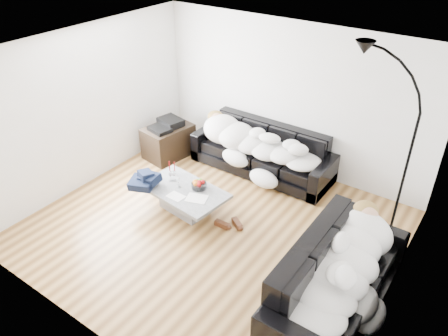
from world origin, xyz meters
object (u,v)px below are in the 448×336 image
Objects in this scene: sleeper_right at (341,266)px; wine_glass_c at (179,183)px; fruit_bowl at (199,184)px; candle_left at (170,168)px; stereo at (167,124)px; sofa_right at (338,279)px; floor_lamp at (407,166)px; wine_glass_b at (171,176)px; sofa_back at (262,150)px; av_cabinet at (168,141)px; sleeper_back at (261,141)px; shoes at (229,224)px; candle_right at (175,168)px; coffee_table at (185,200)px; wine_glass_a at (174,176)px.

sleeper_right reaches higher than wine_glass_c.
fruit_bowl is (-2.51, 0.62, -0.20)m from sleeper_right.
candle_left is 0.55× the size of stereo.
sofa_right is 1.85m from floor_lamp.
sofa_back is at bearing 66.82° from wine_glass_b.
av_cabinet is (-1.24, 1.16, -0.17)m from wine_glass_c.
sleeper_back is 12.64× the size of wine_glass_b.
fruit_bowl is at bearing -179.02° from shoes.
sleeper_back is at bearing 60.36° from candle_right.
coffee_table is (-0.38, -1.69, -0.22)m from sofa_back.
av_cabinet is 4.26m from floor_lamp.
fruit_bowl is 1.35× the size of wine_glass_a.
candle_right is at bearing -31.31° from stereo.
stereo reaches higher than wine_glass_b.
sofa_back is 14.65× the size of wine_glass_a.
floor_lamp is at bearing 23.05° from wine_glass_c.
stereo is (-0.88, 0.95, 0.16)m from candle_left.
sofa_back is 2.60m from floor_lamp.
stereo reaches higher than wine_glass_a.
sleeper_right is 2.22× the size of av_cabinet.
sleeper_back is at bearing -90.00° from sofa_back.
sleeper_right reaches higher than av_cabinet.
fruit_bowl is (0.17, 0.16, 0.27)m from coffee_table.
floor_lamp reaches higher than sofa_right.
coffee_table reaches higher than shoes.
stereo is (-1.02, 1.09, 0.19)m from wine_glass_b.
sleeper_back reaches higher than wine_glass_a.
sleeper_back is 1.59m from candle_right.
wine_glass_a is (-2.96, 0.56, -0.18)m from sleeper_right.
stereo is at bearing 146.64° from fruit_bowl.
sleeper_right is at bearing -9.66° from coffee_table.
sleeper_right is 11.43× the size of wine_glass_b.
wine_glass_c is at bearing -16.84° from wine_glass_b.
candle_right is (0.05, 0.06, -0.01)m from candle_left.
av_cabinet reaches higher than wine_glass_b.
av_cabinet is at bearing 146.64° from fruit_bowl.
shoes is at bearing -8.89° from fruit_bowl.
shoes is at bearing -9.32° from candle_right.
sofa_back reaches higher than wine_glass_b.
av_cabinet is (-2.14, 1.09, 0.26)m from shoes.
candle_left reaches higher than fruit_bowl.
wine_glass_b is 1.51m from stereo.
floor_lamp is (3.10, 1.14, 0.71)m from wine_glass_a.
candle_left is at bearing -120.10° from sleeper_back.
wine_glass_c reaches higher than shoes.
sleeper_back reaches higher than fruit_bowl.
av_cabinet reaches higher than wine_glass_a.
fruit_bowl is 2.96m from floor_lamp.
wine_glass_a is at bearing 79.28° from sleeper_right.
sofa_right is 3.17m from candle_right.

